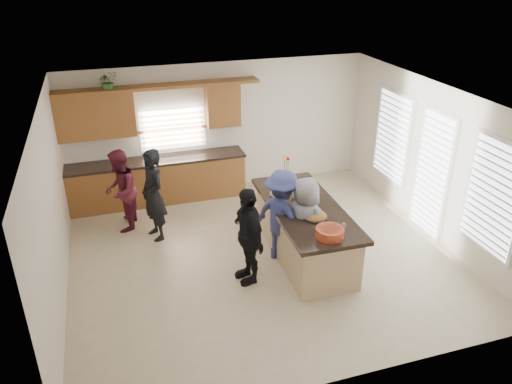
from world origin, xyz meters
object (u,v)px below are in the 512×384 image
object	(u,v)px
island	(304,232)
woman_left_front	(248,235)
woman_right_front	(305,223)
salad_bowl	(330,232)
woman_left_back	(153,195)
woman_left_mid	(121,191)
woman_right_back	(282,216)

from	to	relation	value
island	woman_left_front	bearing A→B (deg)	-158.58
woman_left_front	woman_right_front	world-z (taller)	woman_left_front
salad_bowl	woman_right_front	world-z (taller)	woman_right_front
island	salad_bowl	xyz separation A→B (m)	(-0.04, -1.03, 0.58)
woman_left_back	woman_left_mid	xyz separation A→B (m)	(-0.55, 0.51, -0.07)
woman_left_back	island	bearing A→B (deg)	43.50
island	woman_right_front	xyz separation A→B (m)	(-0.12, -0.28, 0.35)
woman_right_front	woman_right_back	bearing A→B (deg)	20.62
woman_left_back	woman_left_mid	world-z (taller)	woman_left_back
woman_right_back	woman_right_front	xyz separation A→B (m)	(0.30, -0.28, -0.03)
woman_left_mid	woman_right_back	distance (m)	3.15
woman_left_front	woman_right_front	bearing A→B (deg)	90.52
woman_left_mid	woman_right_front	bearing A→B (deg)	64.91
woman_left_mid	salad_bowl	bearing A→B (deg)	57.28
woman_left_back	woman_left_mid	bearing A→B (deg)	-149.36
woman_left_back	woman_left_front	size ratio (longest dim) A/B	1.06
salad_bowl	woman_left_mid	distance (m)	4.13
salad_bowl	woman_left_front	world-z (taller)	woman_left_front
woman_left_mid	woman_left_front	world-z (taller)	woman_left_front
salad_bowl	woman_right_front	xyz separation A→B (m)	(-0.08, 0.75, -0.23)
woman_left_back	woman_left_front	world-z (taller)	woman_left_back
woman_left_front	woman_right_back	size ratio (longest dim) A/B	0.99
woman_left_front	woman_right_front	distance (m)	1.03
salad_bowl	woman_left_mid	xyz separation A→B (m)	(-2.90, 2.92, -0.23)
woman_left_back	woman_right_back	xyz separation A→B (m)	(1.97, -1.37, -0.04)
salad_bowl	woman_left_mid	size ratio (longest dim) A/B	0.27
woman_right_back	woman_right_front	world-z (taller)	woman_right_back
salad_bowl	woman_left_front	distance (m)	1.28
woman_left_back	woman_right_back	bearing A→B (deg)	38.75
salad_bowl	woman_right_back	world-z (taller)	woman_right_back
woman_right_back	woman_left_back	bearing A→B (deg)	24.59
island	woman_left_back	world-z (taller)	woman_left_back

